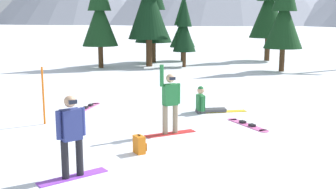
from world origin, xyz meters
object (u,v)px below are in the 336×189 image
backpack_orange (140,145)px  pine_tree_young (284,14)px  snowboarder_foreground (71,135)px  trail_marker_pole (43,96)px  loose_snowboard_near_left (247,125)px  pine_tree_slender (269,3)px  snowboarder_midground (170,102)px  loose_snowboard_far_spare (88,107)px  pine_tree_broad (184,28)px  pine_tree_short (153,12)px  pine_tree_twin (100,13)px  pine_tree_tall (182,27)px  snowboarder_background (206,104)px

backpack_orange → pine_tree_young: bearing=79.2°
snowboarder_foreground → trail_marker_pole: bearing=127.9°
backpack_orange → trail_marker_pole: 4.29m
loose_snowboard_near_left → pine_tree_slender: pine_tree_slender is taller
snowboarder_midground → loose_snowboard_near_left: snowboarder_midground is taller
loose_snowboard_near_left → loose_snowboard_far_spare: bearing=169.6°
pine_tree_slender → pine_tree_broad: (-5.21, -5.76, -1.77)m
loose_snowboard_far_spare → pine_tree_young: size_ratio=0.28×
snowboarder_foreground → loose_snowboard_near_left: (3.14, 5.26, -0.89)m
pine_tree_slender → pine_tree_short: bearing=-156.4°
pine_tree_broad → snowboarder_foreground: bearing=-83.8°
pine_tree_twin → loose_snowboard_near_left: bearing=-50.5°
snowboarder_midground → pine_tree_twin: bearing=120.6°
pine_tree_short → pine_tree_tall: size_ratio=1.41×
trail_marker_pole → backpack_orange: bearing=-27.2°
trail_marker_pole → snowboarder_foreground: bearing=-52.1°
pine_tree_short → trail_marker_pole: bearing=-83.6°
pine_tree_twin → pine_tree_short: (2.38, 4.11, 0.11)m
pine_tree_slender → pine_tree_short: 8.80m
loose_snowboard_near_left → pine_tree_young: bearing=85.9°
pine_tree_slender → snowboarder_background: bearing=-94.4°
snowboarder_midground → snowboarder_foreground: bearing=-106.6°
snowboarder_foreground → pine_tree_tall: 24.12m
snowboarder_background → pine_tree_young: size_ratio=0.27×
pine_tree_twin → pine_tree_young: (11.52, 1.15, -0.06)m
snowboarder_background → loose_snowboard_far_spare: 4.32m
loose_snowboard_far_spare → pine_tree_broad: size_ratio=0.38×
pine_tree_tall → snowboarder_midground: bearing=-77.9°
snowboarder_foreground → pine_tree_slender: size_ratio=0.22×
snowboarder_foreground → pine_tree_young: (4.14, 19.20, 2.58)m
loose_snowboard_far_spare → pine_tree_short: (-2.31, 15.82, 3.63)m
pine_tree_young → pine_tree_tall: size_ratio=1.35×
loose_snowboard_far_spare → pine_tree_slender: size_ratio=0.22×
trail_marker_pole → pine_tree_twin: size_ratio=0.27×
snowboarder_background → backpack_orange: snowboarder_background is taller
trail_marker_pole → pine_tree_twin: bearing=107.3°
loose_snowboard_far_spare → backpack_orange: (3.52, -4.48, 0.19)m
snowboarder_midground → pine_tree_broad: bearing=101.4°
pine_tree_young → pine_tree_broad: bearing=173.6°
snowboarder_foreground → pine_tree_slender: (3.04, 25.67, 3.41)m
pine_tree_broad → pine_tree_young: bearing=-6.4°
backpack_orange → loose_snowboard_far_spare: bearing=128.1°
snowboarder_background → pine_tree_twin: (-8.97, 11.37, 3.23)m
snowboarder_foreground → pine_tree_short: bearing=102.7°
loose_snowboard_far_spare → pine_tree_tall: bearing=91.7°
snowboarder_midground → trail_marker_pole: size_ratio=1.11×
loose_snowboard_near_left → pine_tree_broad: size_ratio=0.34×
snowboarder_midground → pine_tree_slender: bearing=85.0°
snowboarder_foreground → pine_tree_broad: pine_tree_broad is taller
snowboarder_midground → loose_snowboard_near_left: bearing=37.3°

